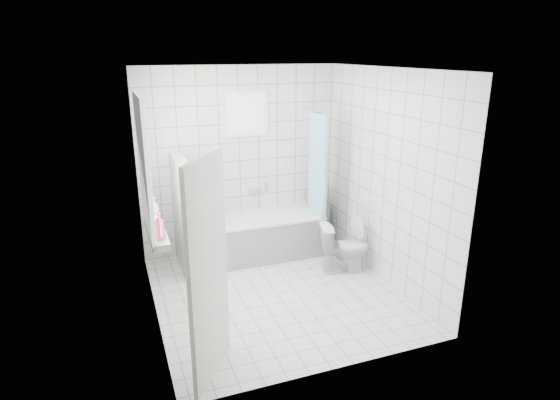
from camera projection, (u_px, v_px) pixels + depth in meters
name	position (u px, v px, depth m)	size (l,w,h in m)	color
ground	(277.00, 293.00, 5.61)	(3.00, 3.00, 0.00)	white
ceiling	(276.00, 68.00, 4.81)	(3.00, 3.00, 0.00)	white
wall_back	(240.00, 161.00, 6.55)	(2.80, 0.02, 2.60)	white
wall_front	(338.00, 237.00, 3.87)	(2.80, 0.02, 2.60)	white
wall_left	(147.00, 203.00, 4.74)	(0.02, 3.00, 2.60)	white
wall_right	(385.00, 178.00, 5.67)	(0.02, 3.00, 2.60)	white
window_left	(146.00, 167.00, 4.93)	(0.01, 0.90, 1.40)	white
window_back	(247.00, 114.00, 6.34)	(0.50, 0.01, 0.50)	white
window_sill	(156.00, 232.00, 5.18)	(0.18, 1.02, 0.08)	white
door	(208.00, 272.00, 3.94)	(0.04, 0.80, 2.00)	silver
bathtub	(255.00, 236.00, 6.55)	(1.84, 0.77, 0.58)	white
partition_wall	(183.00, 215.00, 6.04)	(0.15, 0.85, 1.50)	white
tiled_ledge	(314.00, 222.00, 7.12)	(0.40, 0.24, 0.55)	white
toilet	(344.00, 248.00, 6.08)	(0.36, 0.64, 0.65)	white
curtain_rod	(315.00, 111.00, 6.29)	(0.02, 0.02, 0.80)	silver
shower_curtain	(317.00, 178.00, 6.45)	(0.14, 0.48, 1.78)	#4DBFE4
tub_faucet	(254.00, 191.00, 6.71)	(0.18, 0.06, 0.06)	silver
sill_bottles	(156.00, 218.00, 5.09)	(0.16, 0.73, 0.31)	pink
ledge_bottles	(316.00, 197.00, 7.00)	(0.21, 0.17, 0.27)	#172AB8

